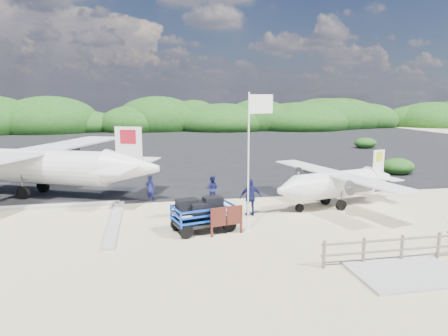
# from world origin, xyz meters

# --- Properties ---
(ground) EXTENTS (160.00, 160.00, 0.00)m
(ground) POSITION_xyz_m (0.00, 0.00, 0.00)
(ground) COLOR beige
(asphalt_apron) EXTENTS (90.00, 50.00, 0.04)m
(asphalt_apron) POSITION_xyz_m (0.00, 30.00, 0.00)
(asphalt_apron) COLOR #B2B2B2
(asphalt_apron) RESTS_ON ground
(lagoon) EXTENTS (9.00, 7.00, 0.40)m
(lagoon) POSITION_xyz_m (-9.00, 1.50, 0.00)
(lagoon) COLOR #B2B2B2
(lagoon) RESTS_ON ground
(walkway_pad) EXTENTS (3.50, 2.50, 0.10)m
(walkway_pad) POSITION_xyz_m (5.50, -6.00, 0.00)
(walkway_pad) COLOR #B2B2B2
(walkway_pad) RESTS_ON ground
(vegetation_band) EXTENTS (124.00, 8.00, 4.40)m
(vegetation_band) POSITION_xyz_m (0.00, 55.00, 0.00)
(vegetation_band) COLOR #B2B2B2
(vegetation_band) RESTS_ON ground
(fence) EXTENTS (6.40, 2.00, 1.10)m
(fence) POSITION_xyz_m (6.00, -5.00, 0.00)
(fence) COLOR #B2B2B2
(fence) RESTS_ON ground
(baggage_cart) EXTENTS (3.15, 2.29, 1.42)m
(baggage_cart) POSITION_xyz_m (-0.56, -0.35, 0.00)
(baggage_cart) COLOR blue
(baggage_cart) RESTS_ON ground
(flagpole) EXTENTS (1.31, 0.85, 6.08)m
(flagpole) POSITION_xyz_m (1.38, -0.67, 0.00)
(flagpole) COLOR white
(flagpole) RESTS_ON ground
(signboard) EXTENTS (1.56, 0.47, 1.29)m
(signboard) POSITION_xyz_m (0.35, -1.06, 0.00)
(signboard) COLOR #572218
(signboard) RESTS_ON ground
(crew_a) EXTENTS (0.64, 0.52, 1.52)m
(crew_a) POSITION_xyz_m (-2.80, 5.28, 0.76)
(crew_a) COLOR #15184F
(crew_a) RESTS_ON ground
(crew_b) EXTENTS (0.89, 0.80, 1.50)m
(crew_b) POSITION_xyz_m (0.63, 4.59, 0.75)
(crew_b) COLOR #15184F
(crew_b) RESTS_ON ground
(crew_c) EXTENTS (1.12, 0.48, 1.90)m
(crew_c) POSITION_xyz_m (2.08, 1.51, 0.95)
(crew_c) COLOR #15184F
(crew_c) RESTS_ON ground
(aircraft_large) EXTENTS (23.59, 23.59, 5.40)m
(aircraft_large) POSITION_xyz_m (14.86, 27.98, 0.00)
(aircraft_large) COLOR #B2B2B2
(aircraft_large) RESTS_ON ground
(aircraft_small) EXTENTS (9.48, 9.48, 2.81)m
(aircraft_small) POSITION_xyz_m (-5.38, 28.63, 0.00)
(aircraft_small) COLOR #B2B2B2
(aircraft_small) RESTS_ON ground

